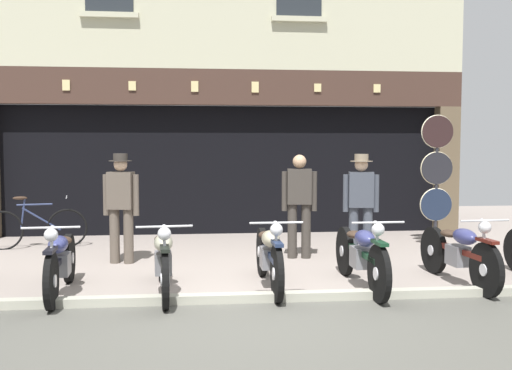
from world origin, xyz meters
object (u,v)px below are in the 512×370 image
(motorcycle_right, at_px, (459,252))
(shopkeeper_center, at_px, (299,201))
(motorcycle_left, at_px, (60,260))
(tyre_sign_pole, at_px, (437,170))
(leaning_bicycle, at_px, (35,227))
(motorcycle_center_right, at_px, (361,254))
(advert_board_near, at_px, (105,149))
(salesman_right, at_px, (361,201))
(motorcycle_center, at_px, (269,254))
(motorcycle_center_left, at_px, (163,259))
(salesman_left, at_px, (121,202))

(motorcycle_right, xyz_separation_m, shopkeeper_center, (-1.74, 1.96, 0.49))
(motorcycle_left, xyz_separation_m, tyre_sign_pole, (5.91, 2.93, 0.94))
(motorcycle_right, relative_size, shopkeeper_center, 1.19)
(motorcycle_left, height_order, leaning_bicycle, leaning_bicycle)
(motorcycle_center_right, xyz_separation_m, advert_board_near, (-3.88, 4.81, 1.30))
(salesman_right, height_order, tyre_sign_pole, tyre_sign_pole)
(motorcycle_center_right, bearing_deg, motorcycle_right, -179.24)
(motorcycle_left, bearing_deg, salesman_right, -161.10)
(motorcycle_right, relative_size, salesman_right, 1.19)
(motorcycle_left, distance_m, shopkeeper_center, 3.85)
(motorcycle_center, bearing_deg, advert_board_near, -60.71)
(advert_board_near, bearing_deg, leaning_bicycle, -124.88)
(advert_board_near, bearing_deg, motorcycle_right, -42.60)
(motorcycle_left, bearing_deg, motorcycle_center_left, 173.25)
(motorcycle_right, distance_m, leaning_bicycle, 7.03)
(advert_board_near, bearing_deg, motorcycle_center_left, -73.76)
(motorcycle_center, height_order, tyre_sign_pole, tyre_sign_pole)
(motorcycle_center, xyz_separation_m, leaning_bicycle, (-3.74, 3.25, -0.06))
(leaning_bicycle, bearing_deg, motorcycle_center_left, 24.21)
(motorcycle_center, bearing_deg, tyre_sign_pole, -140.83)
(tyre_sign_pole, xyz_separation_m, advert_board_near, (-6.11, 1.86, 0.37))
(motorcycle_center, xyz_separation_m, shopkeeper_center, (0.72, 1.90, 0.49))
(motorcycle_center_left, relative_size, salesman_left, 1.20)
(shopkeeper_center, xyz_separation_m, salesman_right, (0.94, -0.22, 0.01))
(motorcycle_left, distance_m, advert_board_near, 4.98)
(motorcycle_center_left, height_order, tyre_sign_pole, tyre_sign_pole)
(tyre_sign_pole, relative_size, advert_board_near, 2.44)
(motorcycle_center, height_order, salesman_left, salesman_left)
(leaning_bicycle, bearing_deg, motorcycle_center_right, 44.25)
(motorcycle_right, bearing_deg, motorcycle_left, -3.68)
(motorcycle_left, xyz_separation_m, shopkeeper_center, (3.25, 1.99, 0.50))
(motorcycle_center_right, height_order, salesman_right, salesman_right)
(motorcycle_center, relative_size, leaning_bicycle, 1.19)
(motorcycle_center_right, distance_m, salesman_right, 1.92)
(motorcycle_center_left, bearing_deg, salesman_right, -153.44)
(motorcycle_center, distance_m, salesman_left, 2.76)
(shopkeeper_center, bearing_deg, motorcycle_center_left, 52.69)
(motorcycle_right, distance_m, salesman_right, 1.98)
(motorcycle_left, distance_m, motorcycle_center_right, 3.68)
(motorcycle_center, height_order, leaning_bicycle, motorcycle_center)
(advert_board_near, bearing_deg, salesman_left, -77.04)
(motorcycle_right, bearing_deg, shopkeeper_center, -52.52)
(motorcycle_right, xyz_separation_m, advert_board_near, (-5.18, 4.77, 1.31))
(motorcycle_center_right, bearing_deg, motorcycle_center_left, 0.08)
(motorcycle_left, xyz_separation_m, salesman_left, (0.48, 1.87, 0.51))
(motorcycle_left, height_order, motorcycle_center_right, motorcycle_center_right)
(motorcycle_right, bearing_deg, tyre_sign_pole, -111.72)
(motorcycle_left, bearing_deg, motorcycle_right, 176.33)
(motorcycle_right, bearing_deg, advert_board_near, -46.63)
(shopkeeper_center, relative_size, tyre_sign_pole, 0.70)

